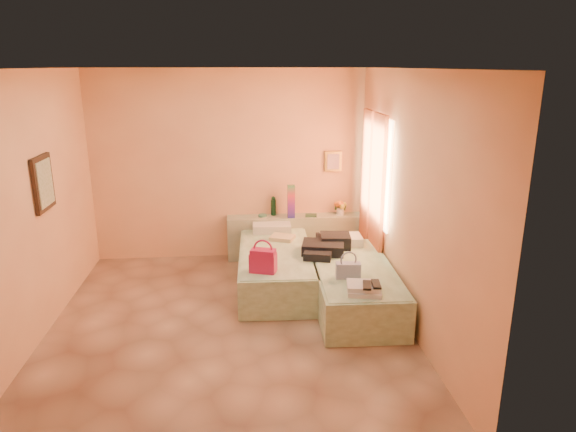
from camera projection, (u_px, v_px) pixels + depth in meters
name	position (u px, v px, depth m)	size (l,w,h in m)	color
ground	(229.00, 325.00, 5.81)	(4.50, 4.50, 0.00)	tan
room_walls	(243.00, 160.00, 5.87)	(4.02, 4.51, 2.81)	#FBBD85
headboard_ledge	(295.00, 236.00, 7.81)	(2.05, 0.30, 0.65)	#A3AD8D
bed_left	(276.00, 268.00, 6.80)	(0.90, 2.00, 0.50)	#C5E6B9
bed_right	(353.00, 285.00, 6.26)	(0.90, 2.00, 0.50)	#C5E6B9
water_bottle	(273.00, 206.00, 7.73)	(0.08, 0.08, 0.27)	#143922
rainbow_box	(291.00, 201.00, 7.58)	(0.11, 0.11, 0.49)	#B41649
small_dish	(263.00, 215.00, 7.69)	(0.13, 0.13, 0.03)	#519577
green_book	(311.00, 215.00, 7.69)	(0.17, 0.12, 0.03)	#294C34
flower_vase	(340.00, 207.00, 7.74)	(0.20, 0.20, 0.26)	silver
magenta_handbag	(263.00, 260.00, 5.99)	(0.30, 0.17, 0.28)	#B41649
khaki_garment	(282.00, 238.00, 7.13)	(0.32, 0.25, 0.05)	tan
clothes_pile	(327.00, 246.00, 6.62)	(0.58, 0.58, 0.17)	black
blue_handbag	(348.00, 270.00, 5.83)	(0.28, 0.12, 0.18)	#3A4C8B
towel_stack	(365.00, 289.00, 5.45)	(0.35, 0.30, 0.10)	silver
sandal_pair	(372.00, 285.00, 5.39)	(0.17, 0.22, 0.02)	black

